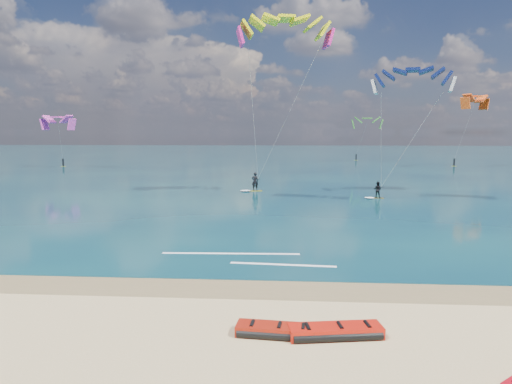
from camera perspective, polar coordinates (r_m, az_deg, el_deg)
ground at (r=55.04m, az=-1.09°, el=0.99°), size 320.00×320.00×0.00m
wet_sand_strip at (r=19.15m, az=-10.93°, el=-11.55°), size 320.00×2.40×0.01m
sea at (r=118.74m, az=1.60°, el=4.47°), size 320.00×200.00×0.04m
packed_kite_left at (r=14.81m, az=9.87°, el=-17.40°), size 3.21×1.60×0.41m
packed_kite_mid at (r=14.71m, az=2.45°, el=-17.48°), size 2.70×1.30×0.39m
kitesurfer_main at (r=45.25m, az=1.79°, el=11.70°), size 10.73×7.02×18.20m
kitesurfer_far at (r=42.35m, az=17.10°, el=7.87°), size 7.67×5.84×12.70m
shoreline_foam at (r=22.76m, az=-0.60°, el=-8.23°), size 8.71×2.35×0.01m
distant_kites at (r=85.81m, az=8.48°, el=6.69°), size 77.44×24.98×12.32m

